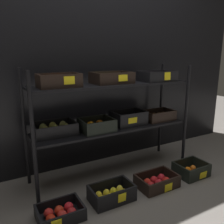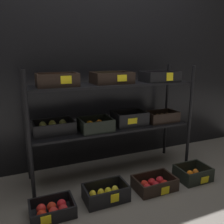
{
  "view_description": "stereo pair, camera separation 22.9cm",
  "coord_description": "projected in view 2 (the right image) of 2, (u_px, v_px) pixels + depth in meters",
  "views": [
    {
      "loc": [
        -1.08,
        -1.95,
        1.19
      ],
      "look_at": [
        0.0,
        0.0,
        0.65
      ],
      "focal_mm": 37.83,
      "sensor_mm": 36.0,
      "label": 1
    },
    {
      "loc": [
        -0.87,
        -2.05,
        1.19
      ],
      "look_at": [
        0.0,
        0.0,
        0.65
      ],
      "focal_mm": 37.83,
      "sensor_mm": 36.0,
      "label": 2
    }
  ],
  "objects": [
    {
      "name": "crate_ground_tangerine",
      "position": [
        193.0,
        174.0,
        2.31
      ],
      "size": [
        0.31,
        0.25,
        0.13
      ],
      "color": "black",
      "rests_on": "ground_plane"
    },
    {
      "name": "storefront_wall",
      "position": [
        97.0,
        67.0,
        2.55
      ],
      "size": [
        3.97,
        0.12,
        2.12
      ],
      "primitive_type": "cube",
      "color": "black",
      "rests_on": "ground_plane"
    },
    {
      "name": "ground_plane",
      "position": [
        112.0,
        172.0,
        2.45
      ],
      "size": [
        10.0,
        10.0,
        0.0
      ],
      "primitive_type": "plane",
      "color": "#605B56"
    },
    {
      "name": "display_rack",
      "position": [
        111.0,
        107.0,
        2.27
      ],
      "size": [
        1.69,
        0.44,
        1.08
      ],
      "color": "black",
      "rests_on": "ground_plane"
    },
    {
      "name": "crate_ground_apple_red",
      "position": [
        52.0,
        210.0,
        1.79
      ],
      "size": [
        0.33,
        0.25,
        0.1
      ],
      "color": "black",
      "rests_on": "ground_plane"
    },
    {
      "name": "crate_ground_lemon",
      "position": [
        106.0,
        194.0,
        1.98
      ],
      "size": [
        0.36,
        0.23,
        0.13
      ],
      "color": "black",
      "rests_on": "ground_plane"
    },
    {
      "name": "crate_ground_center_apple_red",
      "position": [
        154.0,
        184.0,
        2.14
      ],
      "size": [
        0.37,
        0.25,
        0.12
      ],
      "color": "black",
      "rests_on": "ground_plane"
    }
  ]
}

